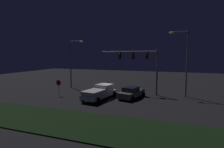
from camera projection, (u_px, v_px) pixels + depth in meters
name	position (u px, v px, depth m)	size (l,w,h in m)	color
ground_plane	(111.00, 97.00, 24.22)	(80.00, 80.00, 0.00)	black
grass_median	(70.00, 122.00, 14.95)	(27.64, 5.46, 0.10)	black
pickup_truck	(100.00, 92.00, 22.83)	(3.45, 5.65, 1.80)	#B7B7BC
car_sedan	(131.00, 93.00, 23.46)	(3.16, 4.71, 1.51)	#514C47
traffic_signal_gantry	(140.00, 60.00, 25.55)	(8.32, 0.56, 6.50)	slate
street_lamp_left	(73.00, 58.00, 30.38)	(2.59, 0.44, 8.05)	slate
street_lamp_right	(183.00, 56.00, 23.89)	(2.54, 0.44, 8.83)	slate
stop_sign	(59.00, 85.00, 24.64)	(0.76, 0.08, 2.23)	slate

